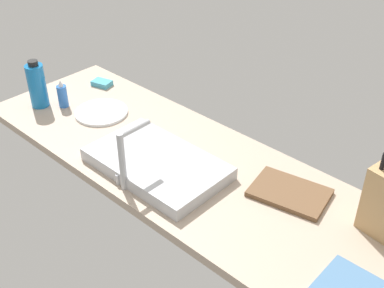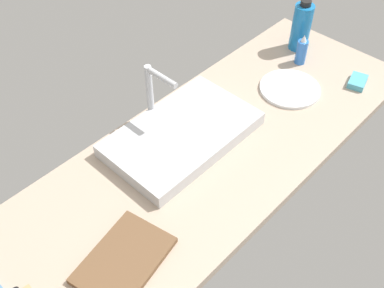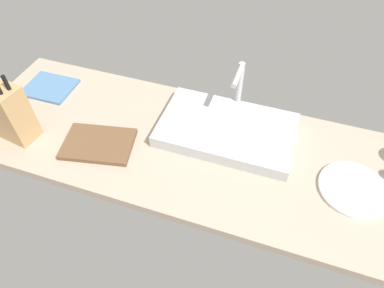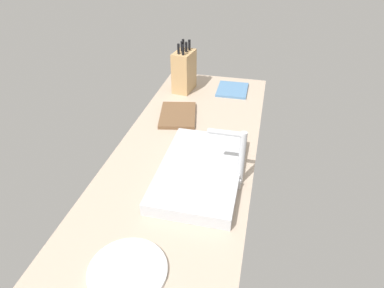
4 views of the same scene
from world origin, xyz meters
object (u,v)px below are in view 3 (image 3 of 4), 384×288
knife_block (8,112)px  dinner_plate (353,189)px  sink_basin (227,130)px  cutting_board (98,144)px  dish_towel (50,87)px  faucet (239,86)px

knife_block → dinner_plate: size_ratio=1.23×
sink_basin → dinner_plate: (47.14, -11.29, -1.86)cm
sink_basin → cutting_board: (-43.96, -21.03, -1.56)cm
knife_block → dinner_plate: bearing=15.2°
dinner_plate → sink_basin: bearing=166.5°
dinner_plate → dish_towel: 128.89cm
dish_towel → cutting_board: bearing=-31.8°
sink_basin → knife_block: (-75.72, -25.69, 9.21)cm
knife_block → cutting_board: knife_block is taller
sink_basin → knife_block: knife_block is taller
faucet → dish_towel: 83.37cm
knife_block → dinner_plate: (122.85, 14.40, -11.08)cm
knife_block → sink_basin: bearing=27.3°
faucet → sink_basin: bearing=-91.9°
sink_basin → cutting_board: size_ratio=1.97×
sink_basin → faucet: faucet is taller
faucet → dinner_plate: faucet is taller
cutting_board → faucet: bearing=38.0°
faucet → dish_towel: size_ratio=1.09×
cutting_board → dinner_plate: size_ratio=1.12×
faucet → dinner_plate: size_ratio=0.98×
knife_block → dish_towel: knife_block is taller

